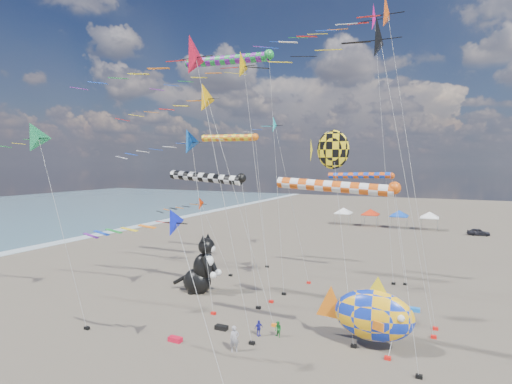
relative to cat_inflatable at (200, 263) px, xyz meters
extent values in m
cone|color=blue|center=(1.83, -3.98, 10.66)|extent=(2.03, 2.17, 2.24)
cylinder|color=#B2B2B2|center=(2.82, -3.98, 3.99)|extent=(2.00, 0.02, 13.34)
cube|color=black|center=(3.81, -3.98, -2.58)|extent=(0.36, 0.24, 0.20)
cone|color=#E21386|center=(13.86, 9.94, 22.81)|extent=(2.69, 2.88, 2.97)
cylinder|color=#B2B2B2|center=(14.68, 9.94, 10.06)|extent=(1.67, 0.02, 25.49)
cube|color=black|center=(15.50, 9.94, -2.58)|extent=(0.36, 0.24, 0.20)
cone|color=#1D854C|center=(-6.30, -10.13, 10.76)|extent=(2.15, 2.30, 2.37)
cylinder|color=#B2B2B2|center=(-4.54, -10.13, 4.04)|extent=(3.54, 0.02, 13.45)
cube|color=black|center=(-2.77, -10.13, -2.58)|extent=(0.36, 0.24, 0.20)
cone|color=#F53203|center=(-2.76, 5.81, 4.64)|extent=(1.47, 1.58, 1.63)
cylinder|color=#B2B2B2|center=(-1.42, 5.81, 0.98)|extent=(2.71, 0.02, 7.33)
cube|color=black|center=(-0.07, 5.81, -2.58)|extent=(0.36, 0.24, 0.20)
cone|color=black|center=(16.06, -1.37, 17.38)|extent=(2.92, 3.13, 3.22)
cylinder|color=#B2B2B2|center=(17.66, -1.37, 7.35)|extent=(3.22, 0.02, 20.07)
cube|color=black|center=(19.26, -1.37, -2.58)|extent=(0.36, 0.24, 0.20)
cone|color=#F6AD0A|center=(4.93, -4.08, 13.72)|extent=(2.13, 2.28, 2.35)
cylinder|color=#B2B2B2|center=(6.92, -4.08, 5.52)|extent=(4.01, 0.02, 16.40)
cube|color=black|center=(8.92, -4.08, -2.58)|extent=(0.36, 0.24, 0.20)
cone|color=#DC4E13|center=(16.09, 0.15, 19.30)|extent=(2.30, 2.47, 2.54)
cylinder|color=#B2B2B2|center=(17.72, 0.15, 8.31)|extent=(3.28, 0.02, 21.98)
cube|color=black|center=(19.35, 0.15, -2.58)|extent=(0.36, 0.24, 0.20)
cone|color=red|center=(7.19, -7.32, 15.57)|extent=(2.53, 2.71, 2.79)
cylinder|color=#B2B2B2|center=(7.95, -7.32, 6.44)|extent=(1.54, 0.02, 18.25)
cube|color=black|center=(8.71, -7.32, -2.58)|extent=(0.36, 0.24, 0.20)
cone|color=#E8AE07|center=(4.63, 0.32, 16.93)|extent=(2.22, 2.37, 2.44)
cylinder|color=#B2B2B2|center=(5.72, 0.32, 7.12)|extent=(2.20, 0.02, 19.62)
cube|color=black|center=(6.81, 0.32, -2.58)|extent=(0.36, 0.24, 0.20)
cone|color=#0E1DDB|center=(8.08, -13.89, 5.87)|extent=(1.49, 1.59, 1.64)
cylinder|color=#B2B2B2|center=(9.43, -13.89, 1.59)|extent=(2.72, 0.02, 8.56)
cone|color=#16B9C1|center=(5.45, 6.78, 12.64)|extent=(1.61, 1.72, 1.78)
cylinder|color=#B2B2B2|center=(6.74, 6.78, 4.98)|extent=(2.61, 0.02, 15.33)
cube|color=black|center=(8.03, 6.78, -2.58)|extent=(0.36, 0.24, 0.20)
cylinder|color=#DC4B0F|center=(11.97, 10.26, 7.75)|extent=(6.15, 0.59, 0.59)
sphere|color=#DC4B0F|center=(15.04, 10.26, 7.75)|extent=(0.62, 0.62, 0.62)
cylinder|color=#B2B2B2|center=(15.79, 10.26, 2.53)|extent=(1.52, 0.02, 10.44)
cube|color=black|center=(16.54, 10.26, -2.58)|extent=(0.36, 0.24, 0.20)
cylinder|color=#E45310|center=(13.79, -7.13, 7.59)|extent=(6.72, 0.66, 0.66)
sphere|color=#E45310|center=(17.15, -7.13, 7.59)|extent=(0.69, 0.69, 0.69)
cylinder|color=#B2B2B2|center=(17.90, -7.13, 2.46)|extent=(1.52, 0.02, 10.28)
cube|color=black|center=(18.65, -7.13, -2.58)|extent=(0.36, 0.24, 0.20)
cylinder|color=green|center=(1.36, 2.62, 18.30)|extent=(8.40, 0.85, 0.85)
sphere|color=green|center=(5.57, 2.62, 18.30)|extent=(0.90, 0.90, 0.90)
cylinder|color=#B2B2B2|center=(6.32, 2.62, 7.81)|extent=(1.52, 0.02, 20.98)
cube|color=black|center=(7.07, 2.62, -2.58)|extent=(0.36, 0.24, 0.20)
cylinder|color=black|center=(1.52, -1.41, 7.76)|extent=(6.83, 0.75, 0.75)
sphere|color=black|center=(4.93, -1.41, 7.76)|extent=(0.79, 0.79, 0.79)
cylinder|color=#B2B2B2|center=(5.68, -1.41, 2.54)|extent=(1.52, 0.02, 10.44)
cube|color=black|center=(6.43, -1.41, -2.58)|extent=(0.36, 0.24, 0.20)
cylinder|color=orange|center=(-2.88, 10.62, 11.87)|extent=(6.69, 0.79, 0.79)
sphere|color=orange|center=(0.46, 10.62, 11.87)|extent=(0.83, 0.83, 0.83)
cylinder|color=#B2B2B2|center=(1.21, 10.62, 4.59)|extent=(1.52, 0.02, 14.55)
cube|color=black|center=(1.96, 10.62, -2.58)|extent=(0.36, 0.24, 0.20)
ellipsoid|color=yellow|center=(12.71, -2.98, 9.86)|extent=(2.20, 0.40, 2.64)
cone|color=yellow|center=(11.21, -2.98, 9.86)|extent=(0.12, 1.80, 1.80)
cylinder|color=#B2B2B2|center=(13.71, -3.98, 3.59)|extent=(2.03, 2.03, 12.54)
cube|color=black|center=(14.71, -4.98, -2.58)|extent=(0.36, 0.24, 0.20)
ellipsoid|color=#1331B9|center=(15.85, -4.70, -0.51)|extent=(5.05, 2.47, 3.24)
cone|color=orange|center=(13.04, -4.70, -0.51)|extent=(2.38, 0.39, 2.38)
cone|color=yellow|center=(16.07, -4.70, 1.11)|extent=(1.73, 0.30, 1.73)
cylinder|color=#B2B2B2|center=(17.00, -5.20, -1.87)|extent=(0.34, 1.04, 1.65)
cube|color=red|center=(16.85, -5.70, -2.58)|extent=(0.36, 0.24, 0.20)
imported|color=#95949D|center=(8.15, -8.64, -1.88)|extent=(0.70, 0.65, 1.61)
imported|color=#1D7A2D|center=(9.82, -5.60, -2.14)|extent=(0.64, 0.58, 1.08)
imported|color=#2626AC|center=(8.56, -5.96, -2.14)|extent=(0.56, 0.67, 1.08)
cube|color=black|center=(5.78, -6.15, -2.53)|extent=(0.90, 0.44, 0.30)
cube|color=blue|center=(17.74, 3.28, -2.53)|extent=(0.90, 0.44, 0.30)
cube|color=red|center=(3.99, -9.06, -2.53)|extent=(0.90, 0.44, 0.30)
cube|color=white|center=(2.59, 45.45, -0.43)|extent=(3.00, 3.00, 0.15)
pyramid|color=white|center=(2.59, 45.45, 0.62)|extent=(4.20, 4.20, 1.00)
cylinder|color=#999999|center=(1.29, 44.15, -1.58)|extent=(0.08, 0.08, 2.20)
cylinder|color=#999999|center=(3.89, 44.15, -1.58)|extent=(0.08, 0.08, 2.20)
cylinder|color=#999999|center=(1.29, 46.75, -1.58)|extent=(0.08, 0.08, 2.20)
cylinder|color=#999999|center=(3.89, 46.75, -1.58)|extent=(0.08, 0.08, 2.20)
cube|color=red|center=(7.59, 45.45, -0.43)|extent=(3.00, 3.00, 0.15)
pyramid|color=red|center=(7.59, 45.45, 0.62)|extent=(4.20, 4.20, 1.00)
cylinder|color=#999999|center=(6.29, 44.15, -1.58)|extent=(0.08, 0.08, 2.20)
cylinder|color=#999999|center=(8.89, 44.15, -1.58)|extent=(0.08, 0.08, 2.20)
cylinder|color=#999999|center=(6.29, 46.75, -1.58)|extent=(0.08, 0.08, 2.20)
cylinder|color=#999999|center=(8.89, 46.75, -1.58)|extent=(0.08, 0.08, 2.20)
cube|color=blue|center=(12.59, 45.45, -0.43)|extent=(3.00, 3.00, 0.15)
pyramid|color=blue|center=(12.59, 45.45, 0.62)|extent=(4.20, 4.20, 1.00)
cylinder|color=#999999|center=(11.29, 44.15, -1.58)|extent=(0.08, 0.08, 2.20)
cylinder|color=#999999|center=(13.89, 44.15, -1.58)|extent=(0.08, 0.08, 2.20)
cylinder|color=#999999|center=(11.29, 46.75, -1.58)|extent=(0.08, 0.08, 2.20)
cylinder|color=#999999|center=(13.89, 46.75, -1.58)|extent=(0.08, 0.08, 2.20)
cube|color=white|center=(17.59, 45.45, -0.43)|extent=(3.00, 3.00, 0.15)
pyramid|color=white|center=(17.59, 45.45, 0.62)|extent=(4.20, 4.20, 1.00)
cylinder|color=#999999|center=(16.29, 44.15, -1.58)|extent=(0.08, 0.08, 2.20)
cylinder|color=#999999|center=(18.89, 44.15, -1.58)|extent=(0.08, 0.08, 2.20)
cylinder|color=#999999|center=(16.29, 46.75, -1.58)|extent=(0.08, 0.08, 2.20)
cylinder|color=#999999|center=(18.89, 46.75, -1.58)|extent=(0.08, 0.08, 2.20)
imported|color=#26262D|center=(24.98, 43.45, -2.11)|extent=(3.46, 1.69, 1.14)
camera|label=1|loc=(19.50, -29.68, 8.89)|focal=28.00mm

